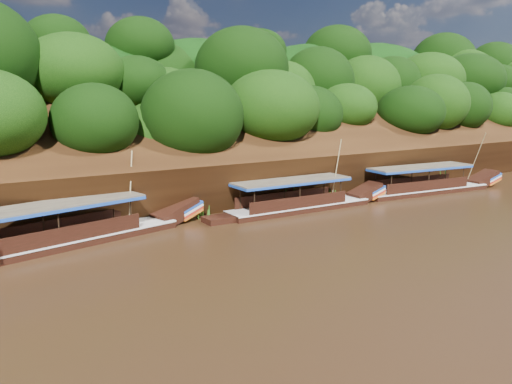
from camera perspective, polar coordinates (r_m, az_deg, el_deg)
ground at (r=31.01m, az=12.32°, el=-4.80°), size 160.00×160.00×0.00m
riverbank at (r=49.00m, az=-6.76°, el=3.31°), size 120.00×30.06×19.40m
boat_0 at (r=46.24m, az=19.55°, el=0.63°), size 15.00×3.94×5.61m
boat_1 at (r=37.11m, az=5.90°, el=-1.19°), size 13.74×2.64×5.61m
boat_2 at (r=30.28m, az=-19.42°, el=-4.45°), size 15.91×5.34×5.45m
reeds at (r=36.04m, az=-2.32°, el=-0.95°), size 49.49×2.59×2.12m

